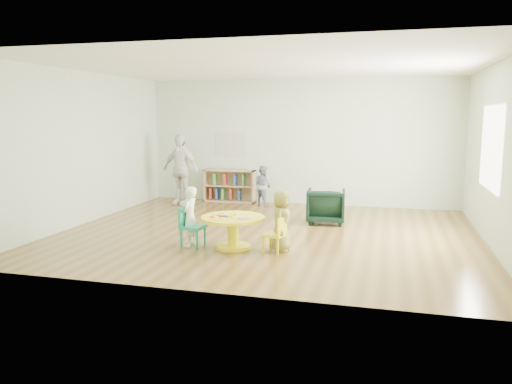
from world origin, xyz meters
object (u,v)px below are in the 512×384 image
kid_chair_right (276,234)px  armchair (326,206)px  bookshelf (229,186)px  child_left (190,217)px  kid_chair_left (190,225)px  toddler (263,186)px  child_right (281,221)px  adult_caretaker (180,170)px  activity_table (233,226)px

kid_chair_right → armchair: 2.29m
armchair → bookshelf: bearing=-40.8°
child_left → bookshelf: bearing=-168.9°
kid_chair_left → child_left: (-0.02, 0.03, 0.13)m
toddler → child_right: bearing=137.4°
armchair → child_right: (-0.40, -2.12, 0.13)m
kid_chair_left → armchair: size_ratio=0.88×
kid_chair_right → adult_caretaker: 4.52m
kid_chair_left → adult_caretaker: (-1.61, 3.36, 0.46)m
kid_chair_left → child_right: size_ratio=0.69×
kid_chair_right → kid_chair_left: bearing=102.6°
armchair → child_right: 2.16m
child_left → toddler: size_ratio=1.03×
child_right → adult_caretaker: size_ratio=0.57×
activity_table → kid_chair_left: size_ratio=1.56×
kid_chair_right → toddler: 3.91m
kid_chair_right → adult_caretaker: (-2.97, 3.38, 0.51)m
kid_chair_left → toddler: toddler is taller
child_right → adult_caretaker: bearing=41.6°
activity_table → armchair: 2.43m
kid_chair_right → bookshelf: bearing=39.9°
activity_table → toddler: bearing=97.1°
bookshelf → child_left: size_ratio=1.30×
activity_table → child_right: size_ratio=1.07×
bookshelf → adult_caretaker: (-0.94, -0.67, 0.43)m
armchair → toddler: 2.18m
kid_chair_left → child_left: bearing=-146.7°
activity_table → kid_chair_right: size_ratio=1.81×
activity_table → kid_chair_right: kid_chair_right is taller
child_right → adult_caretaker: adult_caretaker is taller
activity_table → bookshelf: (-1.33, 3.94, 0.03)m
activity_table → kid_chair_left: (-0.65, -0.09, -0.00)m
child_right → kid_chair_right: bearing=161.2°
kid_chair_right → toddler: bearing=30.3°
child_left → adult_caretaker: bearing=-152.7°
toddler → armchair: bearing=166.1°
child_right → toddler: 3.80m
activity_table → child_left: child_left is taller
activity_table → kid_chair_right: (0.70, -0.11, -0.05)m
activity_table → kid_chair_right: bearing=-8.6°
kid_chair_left → toddler: bearing=-177.0°
activity_table → child_left: bearing=-174.9°
bookshelf → activity_table: bearing=-71.3°
child_left → adult_caretaker: (-1.60, 3.33, 0.33)m
bookshelf → child_right: bearing=-62.1°
toddler → child_left: bearing=115.7°
armchair → kid_chair_left: bearing=46.4°
kid_chair_left → activity_table: bearing=104.0°
child_left → toddler: child_left is taller
child_left → toddler: 3.70m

